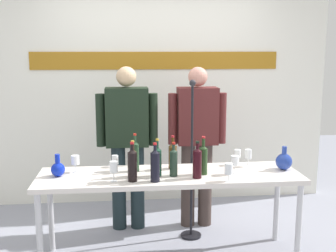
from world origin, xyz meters
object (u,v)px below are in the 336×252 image
wine_bottle_5 (197,162)px  wine_glass_left_1 (75,160)px  wine_bottle_1 (157,161)px  wine_bottle_6 (132,164)px  wine_glass_left_2 (114,167)px  wine_glass_right_2 (237,154)px  wine_glass_right_1 (248,154)px  wine_bottle_3 (133,162)px  wine_glass_left_0 (115,160)px  presenter_right (197,137)px  wine_bottle_8 (174,161)px  wine_bottle_4 (203,159)px  decanter_blue_left (58,169)px  wine_bottle_7 (173,155)px  presenter_left (127,138)px  display_table (170,181)px  wine_bottle_0 (155,165)px  wine_glass_right_3 (229,169)px  wine_glass_right_0 (235,161)px  wine_bottle_2 (135,155)px  decanter_blue_right (284,161)px  microphone_stand (191,186)px

wine_bottle_5 → wine_glass_left_1: (-1.01, 0.27, -0.03)m
wine_bottle_1 → wine_bottle_6: size_ratio=0.99×
wine_glass_left_2 → wine_glass_right_2: wine_glass_left_2 is taller
wine_bottle_1 → wine_glass_right_1: 0.86m
wine_bottle_3 → wine_glass_left_0: size_ratio=2.18×
presenter_right → wine_bottle_8: 0.81m
wine_bottle_4 → wine_glass_right_2: wine_bottle_4 is taller
wine_bottle_4 → wine_bottle_5: (-0.07, -0.10, 0.00)m
decanter_blue_left → wine_glass_left_2: size_ratio=1.15×
wine_bottle_7 → decanter_blue_left: bearing=-172.2°
presenter_right → wine_bottle_4: 0.73m
presenter_left → wine_bottle_3: bearing=-87.0°
display_table → wine_glass_right_1: 0.76m
wine_bottle_0 → wine_glass_left_2: (-0.33, 0.04, -0.02)m
wine_bottle_6 → wine_glass_right_3: bearing=-6.0°
wine_glass_left_0 → wine_glass_right_2: size_ratio=1.00×
wine_bottle_5 → wine_bottle_7: bearing=119.4°
wine_bottle_1 → wine_glass_right_0: bearing=-1.3°
presenter_left → wine_bottle_4: presenter_left is taller
wine_glass_left_0 → wine_glass_right_1: bearing=1.0°
presenter_right → wine_bottle_6: size_ratio=5.12×
wine_bottle_4 → wine_glass_right_0: wine_bottle_4 is taller
wine_bottle_0 → wine_bottle_1: (0.03, 0.15, -0.01)m
wine_glass_left_0 → wine_bottle_2: bearing=-6.6°
decanter_blue_right → wine_glass_right_2: (-0.36, 0.20, 0.02)m
presenter_left → decanter_blue_left: bearing=-131.2°
display_table → presenter_right: presenter_right is taller
display_table → presenter_right: size_ratio=1.35×
wine_bottle_2 → wine_glass_right_1: bearing=2.3°
display_table → wine_bottle_4: (0.28, -0.04, 0.20)m
display_table → wine_glass_left_2: wine_glass_left_2 is taller
display_table → decanter_blue_left: size_ratio=11.75×
presenter_right → wine_glass_right_1: 0.65m
wine_bottle_4 → wine_bottle_8: wine_bottle_4 is taller
wine_glass_right_0 → wine_glass_right_2: bearing=70.6°
wine_bottle_7 → wine_bottle_6: bearing=-137.9°
wine_glass_right_0 → microphone_stand: 0.67m
display_table → wine_bottle_6: (-0.32, -0.17, 0.20)m
wine_bottle_2 → wine_glass_left_2: (-0.18, -0.27, -0.02)m
decanter_blue_left → wine_bottle_3: 0.62m
wine_bottle_4 → wine_glass_right_3: size_ratio=2.22×
decanter_blue_right → wine_bottle_1: bearing=-176.3°
presenter_left → wine_bottle_4: (0.63, -0.72, -0.04)m
wine_bottle_5 → wine_glass_left_0: wine_bottle_5 is taller
wine_bottle_6 → microphone_stand: 0.90m
decanter_blue_right → presenter_right: (-0.65, 0.66, 0.09)m
wine_bottle_2 → wine_glass_right_3: 0.82m
wine_bottle_5 → wine_bottle_8: bearing=156.9°
microphone_stand → decanter_blue_right: bearing=-27.1°
wine_bottle_0 → wine_bottle_4: bearing=21.0°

